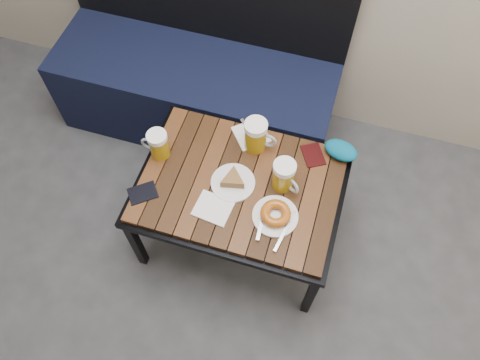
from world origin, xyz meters
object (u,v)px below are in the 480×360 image
(plate_bagel, at_px, (275,215))
(passport_burgundy, at_px, (313,155))
(beer_mug_right, at_px, (284,176))
(plate_pie, at_px, (233,181))
(knit_pouch, at_px, (341,150))
(cafe_table, at_px, (240,189))
(passport_navy, at_px, (143,193))
(beer_mug_left, at_px, (158,144))
(bench, at_px, (197,85))
(beer_mug_centre, at_px, (256,135))

(plate_bagel, xyz_separation_m, passport_burgundy, (0.08, 0.32, -0.02))
(beer_mug_right, distance_m, plate_pie, 0.21)
(beer_mug_right, height_order, knit_pouch, beer_mug_right)
(cafe_table, height_order, passport_navy, passport_navy)
(beer_mug_right, distance_m, passport_navy, 0.57)
(knit_pouch, bearing_deg, beer_mug_left, -163.45)
(plate_pie, xyz_separation_m, plate_bagel, (0.20, -0.10, 0.00))
(beer_mug_left, relative_size, knit_pouch, 0.94)
(plate_pie, bearing_deg, plate_bagel, -25.39)
(plate_bagel, bearing_deg, cafe_table, 149.12)
(beer_mug_left, height_order, plate_pie, beer_mug_left)
(bench, relative_size, cafe_table, 1.67)
(cafe_table, height_order, plate_pie, plate_pie)
(passport_navy, bearing_deg, plate_pie, 76.17)
(beer_mug_right, bearing_deg, bench, 169.49)
(beer_mug_left, xyz_separation_m, beer_mug_right, (0.53, 0.00, 0.01))
(bench, bearing_deg, plate_pie, -57.57)
(plate_bagel, bearing_deg, passport_navy, -174.38)
(cafe_table, bearing_deg, beer_mug_right, 15.11)
(beer_mug_centre, distance_m, plate_bagel, 0.35)
(cafe_table, distance_m, plate_bagel, 0.21)
(beer_mug_right, bearing_deg, cafe_table, -131.66)
(beer_mug_right, bearing_deg, beer_mug_centre, 169.41)
(bench, relative_size, beer_mug_right, 9.64)
(passport_navy, height_order, passport_burgundy, same)
(beer_mug_left, bearing_deg, beer_mug_centre, -159.19)
(beer_mug_right, relative_size, knit_pouch, 1.01)
(beer_mug_right, bearing_deg, plate_bagel, -53.62)
(cafe_table, xyz_separation_m, beer_mug_centre, (0.01, 0.19, 0.12))
(beer_mug_right, distance_m, plate_bagel, 0.16)
(passport_burgundy, bearing_deg, passport_navy, -178.25)
(beer_mug_centre, relative_size, plate_pie, 0.85)
(plate_pie, height_order, passport_burgundy, plate_pie)
(knit_pouch, bearing_deg, plate_pie, -145.57)
(passport_burgundy, relative_size, knit_pouch, 0.79)
(plate_bagel, relative_size, passport_burgundy, 2.08)
(cafe_table, distance_m, plate_pie, 0.07)
(beer_mug_left, relative_size, plate_bagel, 0.57)
(passport_navy, bearing_deg, cafe_table, 75.71)
(cafe_table, distance_m, passport_burgundy, 0.34)
(bench, bearing_deg, passport_burgundy, -29.71)
(beer_mug_left, distance_m, passport_navy, 0.21)
(cafe_table, xyz_separation_m, plate_pie, (-0.03, -0.01, 0.06))
(bench, height_order, knit_pouch, bench)
(beer_mug_centre, distance_m, passport_burgundy, 0.26)
(knit_pouch, bearing_deg, beer_mug_right, -132.43)
(bench, distance_m, beer_mug_right, 0.85)
(cafe_table, relative_size, beer_mug_centre, 5.48)
(cafe_table, distance_m, passport_navy, 0.40)
(beer_mug_right, bearing_deg, passport_navy, -125.78)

